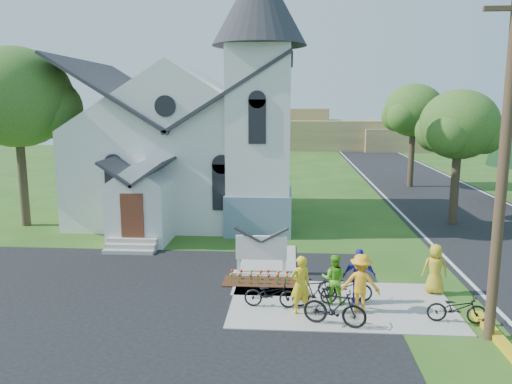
# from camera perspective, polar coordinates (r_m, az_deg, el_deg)

# --- Properties ---
(ground) EXTENTS (120.00, 120.00, 0.00)m
(ground) POSITION_cam_1_polar(r_m,az_deg,el_deg) (15.92, 4.33, -13.33)
(ground) COLOR #255217
(ground) RESTS_ON ground
(parking_lot) EXTENTS (20.00, 16.00, 0.02)m
(parking_lot) POSITION_cam_1_polar(r_m,az_deg,el_deg) (15.69, -23.08, -14.49)
(parking_lot) COLOR black
(parking_lot) RESTS_ON ground
(road) EXTENTS (8.00, 90.00, 0.02)m
(road) POSITION_cam_1_polar(r_m,az_deg,el_deg) (31.93, 22.49, -2.09)
(road) COLOR black
(road) RESTS_ON ground
(sidewalk) EXTENTS (7.00, 4.00, 0.05)m
(sidewalk) POSITION_cam_1_polar(r_m,az_deg,el_deg) (16.46, 9.68, -12.56)
(sidewalk) COLOR #A6A296
(sidewalk) RESTS_ON ground
(church) EXTENTS (12.35, 12.00, 13.00)m
(church) POSITION_cam_1_polar(r_m,az_deg,el_deg) (27.64, -7.15, 7.79)
(church) COLOR silver
(church) RESTS_ON ground
(church_sign) EXTENTS (2.20, 0.40, 1.70)m
(church_sign) POSITION_cam_1_polar(r_m,az_deg,el_deg) (18.62, 0.62, -6.43)
(church_sign) COLOR #A6A296
(church_sign) RESTS_ON ground
(flower_bed) EXTENTS (2.60, 1.10, 0.07)m
(flower_bed) POSITION_cam_1_polar(r_m,az_deg,el_deg) (18.08, 0.43, -10.26)
(flower_bed) COLOR #3A1C0F
(flower_bed) RESTS_ON ground
(utility_pole) EXTENTS (3.45, 0.28, 10.00)m
(utility_pole) POSITION_cam_1_polar(r_m,az_deg,el_deg) (14.25, 26.87, 5.31)
(utility_pole) COLOR #423021
(utility_pole) RESTS_ON ground
(tree_lot_corner) EXTENTS (5.60, 5.60, 9.15)m
(tree_lot_corner) POSITION_cam_1_polar(r_m,az_deg,el_deg) (28.25, -25.72, 9.69)
(tree_lot_corner) COLOR #382C1E
(tree_lot_corner) RESTS_ON ground
(tree_road_near) EXTENTS (4.00, 4.00, 7.05)m
(tree_road_near) POSITION_cam_1_polar(r_m,az_deg,el_deg) (28.00, 22.20, 7.07)
(tree_road_near) COLOR #382C1E
(tree_road_near) RESTS_ON ground
(tree_road_mid) EXTENTS (4.40, 4.40, 7.80)m
(tree_road_mid) POSITION_cam_1_polar(r_m,az_deg,el_deg) (39.68, 17.59, 8.85)
(tree_road_mid) COLOR #382C1E
(tree_road_mid) RESTS_ON ground
(distant_hills) EXTENTS (61.00, 10.00, 5.60)m
(distant_hills) POSITION_cam_1_polar(r_m,az_deg,el_deg) (71.15, 6.92, 6.68)
(distant_hills) COLOR olive
(distant_hills) RESTS_ON ground
(cyclist_0) EXTENTS (0.77, 0.66, 1.79)m
(cyclist_0) POSITION_cam_1_polar(r_m,az_deg,el_deg) (15.32, 5.08, -10.49)
(cyclist_0) COLOR yellow
(cyclist_0) RESTS_ON sidewalk
(bike_0) EXTENTS (1.68, 0.65, 0.87)m
(bike_0) POSITION_cam_1_polar(r_m,az_deg,el_deg) (15.84, 1.69, -11.53)
(bike_0) COLOR black
(bike_0) RESTS_ON sidewalk
(cyclist_1) EXTENTS (0.88, 0.74, 1.59)m
(cyclist_1) POSITION_cam_1_polar(r_m,az_deg,el_deg) (16.23, 8.88, -9.77)
(cyclist_1) COLOR #59BC23
(cyclist_1) RESTS_ON sidewalk
(bike_1) EXTENTS (1.56, 0.84, 0.90)m
(bike_1) POSITION_cam_1_polar(r_m,az_deg,el_deg) (16.04, 6.77, -11.26)
(bike_1) COLOR black
(bike_1) RESTS_ON sidewalk
(cyclist_2) EXTENTS (1.04, 0.46, 1.76)m
(cyclist_2) POSITION_cam_1_polar(r_m,az_deg,el_deg) (16.35, 11.73, -9.38)
(cyclist_2) COLOR #2426B6
(cyclist_2) RESTS_ON sidewalk
(bike_2) EXTENTS (1.83, 0.91, 0.92)m
(bike_2) POSITION_cam_1_polar(r_m,az_deg,el_deg) (16.63, 10.11, -10.52)
(bike_2) COLOR black
(bike_2) RESTS_ON sidewalk
(cyclist_3) EXTENTS (1.29, 0.91, 1.81)m
(cyclist_3) POSITION_cam_1_polar(r_m,az_deg,el_deg) (15.70, 11.88, -10.13)
(cyclist_3) COLOR #FFAA1C
(cyclist_3) RESTS_ON sidewalk
(bike_3) EXTENTS (1.89, 0.98, 1.09)m
(bike_3) POSITION_cam_1_polar(r_m,az_deg,el_deg) (14.73, 8.98, -12.90)
(bike_3) COLOR black
(bike_3) RESTS_ON sidewalk
(cyclist_4) EXTENTS (0.86, 0.59, 1.68)m
(cyclist_4) POSITION_cam_1_polar(r_m,az_deg,el_deg) (17.83, 19.79, -8.26)
(cyclist_4) COLOR gold
(cyclist_4) RESTS_ON sidewalk
(bike_4) EXTENTS (1.72, 0.74, 0.88)m
(bike_4) POSITION_cam_1_polar(r_m,az_deg,el_deg) (15.89, 21.97, -12.20)
(bike_4) COLOR black
(bike_4) RESTS_ON sidewalk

